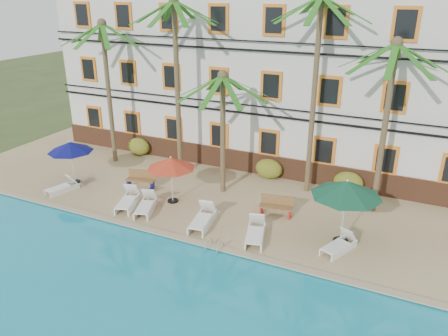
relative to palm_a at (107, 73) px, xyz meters
The scene contains 25 objects.
ground 10.69m from the palm_a, 34.11° to the right, with size 100.00×100.00×0.00m, color #384C23.
pool_deck 9.30m from the palm_a, ahead, with size 30.00×12.00×0.25m, color tan.
swimming_pool 15.30m from the palm_a, 58.00° to the right, with size 26.00×12.00×0.20m, color #1895B4.
pool_coping 11.01m from the palm_a, 38.52° to the right, with size 30.00×0.35×0.06m, color tan.
hotel_building 9.00m from the palm_a, 32.56° to the left, with size 25.40×6.44×10.22m.
palm_a is the anchor object (origin of this frame).
palm_b 4.64m from the palm_a, ahead, with size 4.48×4.48×9.39m.
palm_c 7.88m from the palm_a, ahead, with size 4.48×4.48×6.17m.
palm_d 11.64m from the palm_a, ahead, with size 4.48×4.48×9.61m.
palm_e 14.97m from the palm_a, ahead, with size 4.48×4.48×7.85m.
shrub_left 4.97m from the palm_a, 64.61° to the left, with size 1.50×0.90×1.10m, color #255317.
shrub_mid 10.49m from the palm_a, ahead, with size 1.50×0.90×1.10m, color #255317.
shrub_right 14.39m from the palm_a, ahead, with size 1.50×0.90×1.10m, color #255317.
umbrella_blue 4.78m from the palm_a, 88.83° to the right, with size 2.35×2.35×2.36m.
umbrella_red 7.56m from the palm_a, 28.30° to the right, with size 2.35×2.35×2.35m.
umbrella_green 14.87m from the palm_a, 13.84° to the right, with size 2.81×2.81×2.80m.
lounger_a 6.82m from the palm_a, 86.09° to the right, with size 1.02×1.73×0.77m.
lounger_b 8.00m from the palm_a, 46.31° to the right, with size 1.30×2.10×0.93m.
lounger_c 8.65m from the palm_a, 40.35° to the right, with size 1.28×2.02×0.90m.
lounger_d 10.80m from the palm_a, 28.83° to the right, with size 1.06×2.14×0.97m.
lounger_e 12.88m from the palm_a, 23.39° to the right, with size 1.21×2.08×0.93m.
lounger_f 15.64m from the palm_a, 16.20° to the right, with size 1.24×1.83×0.81m.
bench_left 6.50m from the palm_a, 34.38° to the right, with size 1.57×0.80×0.93m.
bench_right 12.22m from the palm_a, 12.26° to the right, with size 1.56×0.71×0.93m.
pool_ladder 12.64m from the palm_a, 32.27° to the right, with size 0.54×0.74×0.74m.
Camera 1 is at (8.82, -14.30, 9.82)m, focal length 35.00 mm.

